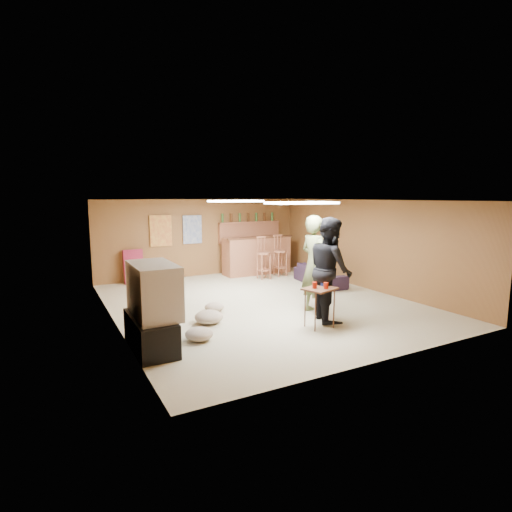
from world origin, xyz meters
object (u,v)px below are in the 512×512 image
sofa (320,275)px  tray_table (319,308)px  bar_counter (257,255)px  person_olive (315,265)px  tv_body (154,290)px  person_black (330,269)px

sofa → tray_table: tray_table is taller
bar_counter → person_olive: size_ratio=1.04×
bar_counter → sofa: size_ratio=1.17×
sofa → person_olive: bearing=146.8°
person_olive → tray_table: person_olive is taller
tv_body → person_olive: 3.27m
person_black → tray_table: person_black is taller
bar_counter → person_black: bearing=-101.6°
person_olive → tray_table: 1.10m
tray_table → person_olive: bearing=59.6°
tv_body → tray_table: bearing=-8.3°
tv_body → tray_table: size_ratio=1.56×
tv_body → person_olive: person_olive is taller
person_olive → person_black: bearing=173.0°
bar_counter → tray_table: bar_counter is taller
bar_counter → sofa: (0.77, -2.06, -0.30)m
person_olive → sofa: person_olive is taller
bar_counter → person_black: (-0.94, -4.59, 0.41)m
bar_counter → person_black: size_ratio=1.04×
bar_counter → sofa: bearing=-69.6°
bar_counter → tv_body: bearing=-133.0°
person_black → tray_table: (-0.43, -0.26, -0.61)m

